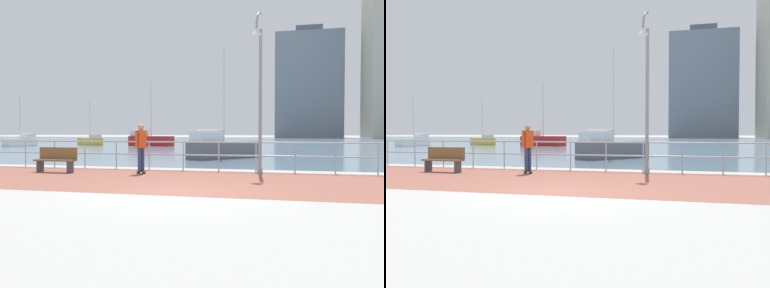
% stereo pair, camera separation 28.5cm
% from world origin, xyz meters
% --- Properties ---
extents(ground, '(220.00, 220.00, 0.00)m').
position_xyz_m(ground, '(0.00, 40.00, 0.00)').
color(ground, '#ADAAA5').
extents(brick_paving, '(28.00, 6.29, 0.01)m').
position_xyz_m(brick_paving, '(0.00, 2.57, 0.00)').
color(brick_paving, '#935647').
rests_on(brick_paving, ground).
extents(harbor_water, '(180.00, 88.00, 0.00)m').
position_xyz_m(harbor_water, '(0.00, 50.72, 0.00)').
color(harbor_water, slate).
rests_on(harbor_water, ground).
extents(waterfront_railing, '(25.25, 0.06, 1.13)m').
position_xyz_m(waterfront_railing, '(0.00, 5.72, 0.78)').
color(waterfront_railing, '#9EADB7').
rests_on(waterfront_railing, ground).
extents(lamppost, '(0.36, 0.81, 5.72)m').
position_xyz_m(lamppost, '(1.58, 4.97, 3.16)').
color(lamppost, gray).
rests_on(lamppost, ground).
extents(skateboarder, '(0.41, 0.54, 1.78)m').
position_xyz_m(skateboarder, '(-2.54, 4.16, 1.07)').
color(skateboarder, black).
rests_on(skateboarder, ground).
extents(park_bench, '(1.62, 0.51, 0.92)m').
position_xyz_m(park_bench, '(-5.78, 3.87, 0.48)').
color(park_bench, brown).
rests_on(park_bench, ground).
extents(sailboat_navy, '(1.67, 3.76, 5.10)m').
position_xyz_m(sailboat_navy, '(-24.09, 26.79, 0.49)').
color(sailboat_navy, white).
rests_on(sailboat_navy, ground).
extents(sailboat_ivory, '(4.90, 2.31, 6.62)m').
position_xyz_m(sailboat_ivory, '(-12.17, 31.54, 0.63)').
color(sailboat_ivory, '#B21E1E').
rests_on(sailboat_ivory, ground).
extents(sailboat_red, '(3.62, 2.82, 5.02)m').
position_xyz_m(sailboat_red, '(-19.19, 32.03, 0.48)').
color(sailboat_red, gold).
rests_on(sailboat_red, ground).
extents(sailboat_teal, '(3.69, 4.40, 6.23)m').
position_xyz_m(sailboat_teal, '(-1.26, 13.24, 0.59)').
color(sailboat_teal, '#595960').
rests_on(sailboat_teal, ground).
extents(tower_glass, '(15.77, 11.41, 27.22)m').
position_xyz_m(tower_glass, '(5.01, 98.68, 12.78)').
color(tower_glass, slate).
rests_on(tower_glass, ground).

